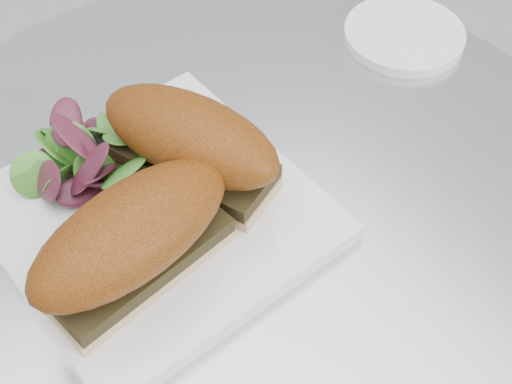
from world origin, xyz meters
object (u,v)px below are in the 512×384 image
Objects in this scene: sandwich_left at (133,239)px; sandwich_right at (191,143)px; plate at (156,216)px; saucer at (404,35)px.

sandwich_left and sandwich_right have the same top height.
plate is at bearing -98.54° from sandwich_right.
sandwich_left is at bearing -79.85° from sandwich_right.
sandwich_left reaches higher than plate.
sandwich_right is at bearing 24.22° from sandwich_left.
saucer is (0.34, 0.05, -0.00)m from plate.
sandwich_right reaches higher than saucer.
plate is 1.35× the size of sandwich_left.
plate reaches higher than saucer.
sandwich_right is at bearing -172.14° from saucer.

